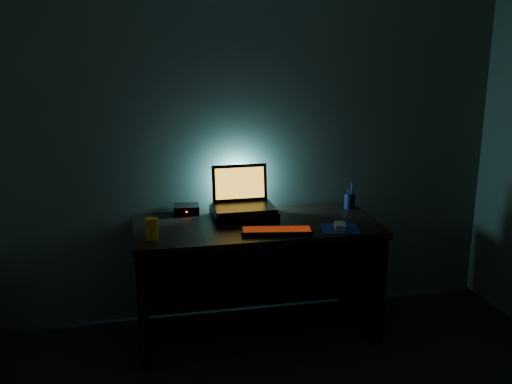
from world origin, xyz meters
TOP-DOWN VIEW (x-y plane):
  - room at (0.00, 0.00)m, footprint 3.50×4.00m
  - desk at (0.00, 1.67)m, footprint 1.50×0.70m
  - riser at (-0.06, 1.74)m, footprint 0.40×0.31m
  - laptop at (-0.06, 1.79)m, footprint 0.38×0.29m
  - keyboard at (0.08, 1.41)m, footprint 0.43×0.20m
  - mousepad at (0.47, 1.40)m, footprint 0.26×0.24m
  - mouse at (0.47, 1.40)m, footprint 0.08×0.11m
  - pen_cup at (0.68, 1.81)m, footprint 0.09×0.09m
  - juice_glass at (-0.64, 1.45)m, footprint 0.08×0.08m
  - router at (-0.40, 1.92)m, footprint 0.17×0.14m

SIDE VIEW (x-z plane):
  - desk at x=0.00m, z-range 0.12..0.87m
  - mousepad at x=0.47m, z-range 0.75..0.75m
  - keyboard at x=0.08m, z-range 0.75..0.78m
  - mouse at x=0.47m, z-range 0.75..0.79m
  - router at x=-0.40m, z-range 0.75..0.80m
  - riser at x=-0.06m, z-range 0.75..0.81m
  - pen_cup at x=0.68m, z-range 0.75..0.85m
  - juice_glass at x=-0.64m, z-range 0.75..0.87m
  - laptop at x=-0.06m, z-range 0.74..1.00m
  - room at x=0.00m, z-range 0.00..2.50m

